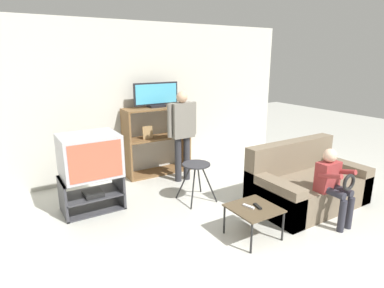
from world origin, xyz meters
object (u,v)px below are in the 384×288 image
at_px(tv_stand, 92,193).
at_px(folding_stool, 196,169).
at_px(couch, 306,185).
at_px(remote_control_black, 258,206).
at_px(person_seated_child, 333,181).
at_px(remote_control_white, 248,206).
at_px(person_standing_adult, 182,128).
at_px(television_flat, 156,96).
at_px(snack_table, 254,210).
at_px(television_main, 90,155).
at_px(media_shelf, 157,140).

xyz_separation_m(tv_stand, folding_stool, (1.36, -0.50, 0.24)).
bearing_deg(couch, remote_control_black, -166.03).
xyz_separation_m(folding_stool, remote_control_black, (0.07, -1.19, -0.09)).
xyz_separation_m(remote_control_black, person_seated_child, (1.01, -0.23, 0.18)).
distance_m(remote_control_white, person_standing_adult, 2.01).
height_order(remote_control_black, remote_control_white, same).
relative_size(television_flat, snack_table, 1.55).
xyz_separation_m(television_main, remote_control_black, (1.41, -1.72, -0.39)).
height_order(couch, person_seated_child, person_seated_child).
distance_m(folding_stool, remote_control_white, 1.15).
distance_m(media_shelf, television_flat, 0.78).
distance_m(television_main, person_seated_child, 3.12).
relative_size(person_standing_adult, person_seated_child, 1.58).
distance_m(remote_control_white, couch, 1.31).
relative_size(television_flat, person_seated_child, 0.85).
height_order(media_shelf, folding_stool, media_shelf).
distance_m(media_shelf, couch, 2.57).
xyz_separation_m(television_main, person_seated_child, (2.42, -1.95, -0.21)).
distance_m(snack_table, couch, 1.27).
distance_m(television_main, remote_control_white, 2.16).
bearing_deg(television_main, media_shelf, 30.47).
bearing_deg(media_shelf, folding_stool, -91.20).
bearing_deg(media_shelf, snack_table, -90.00).
distance_m(tv_stand, remote_control_black, 2.22).
height_order(tv_stand, television_flat, television_flat).
height_order(tv_stand, remote_control_white, tv_stand).
bearing_deg(couch, television_flat, 118.68).
bearing_deg(remote_control_black, media_shelf, 105.26).
distance_m(folding_stool, snack_table, 1.19).
relative_size(snack_table, person_seated_child, 0.55).
xyz_separation_m(television_flat, remote_control_white, (-0.06, -2.48, -1.00)).
height_order(television_flat, remote_control_black, television_flat).
distance_m(snack_table, person_seated_child, 1.10).
xyz_separation_m(media_shelf, couch, (1.24, -2.23, -0.33)).
relative_size(television_main, person_seated_child, 0.78).
bearing_deg(remote_control_black, folding_stool, 107.64).
relative_size(television_main, television_flat, 0.92).
bearing_deg(remote_control_white, person_seated_child, -29.02).
bearing_deg(television_flat, media_shelf, -141.78).
height_order(remote_control_black, couch, couch).
relative_size(remote_control_black, person_standing_adult, 0.10).
relative_size(tv_stand, couch, 0.49).
bearing_deg(folding_stool, couch, -35.34).
distance_m(television_main, snack_table, 2.23).
distance_m(media_shelf, snack_table, 2.52).
relative_size(couch, person_standing_adult, 1.08).
height_order(remote_control_white, couch, couch).
distance_m(tv_stand, snack_table, 2.18).
xyz_separation_m(remote_control_white, couch, (1.29, 0.25, -0.10)).
xyz_separation_m(person_standing_adult, person_seated_child, (0.85, -2.22, -0.34)).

